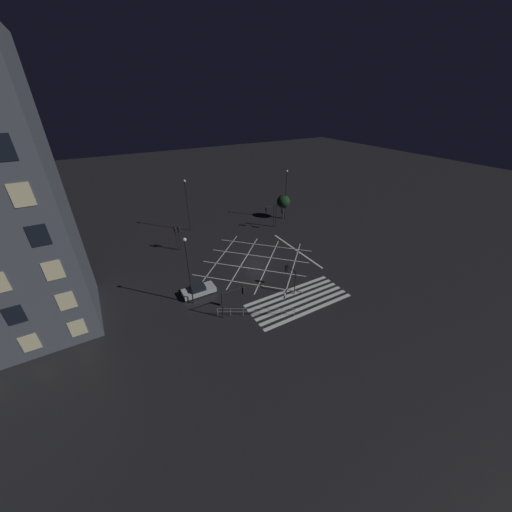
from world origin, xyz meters
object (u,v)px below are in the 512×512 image
(street_lamp_east, at_px, (187,199))
(street_lamp_west, at_px, (286,189))
(traffic_light_sw_main, at_px, (235,295))
(traffic_light_median_south, at_px, (290,273))
(street_lamp_far, at_px, (188,264))
(traffic_light_ne_cross, at_px, (279,212))
(traffic_light_ne_main, at_px, (269,212))
(traffic_light_nw_cross, at_px, (176,234))
(street_tree_near, at_px, (283,202))
(traffic_light_nw_main, at_px, (179,233))
(waiting_car, at_px, (198,290))

(street_lamp_east, height_order, street_lamp_west, street_lamp_west)
(traffic_light_sw_main, height_order, traffic_light_median_south, traffic_light_sw_main)
(street_lamp_east, height_order, street_lamp_far, street_lamp_east)
(traffic_light_ne_cross, xyz_separation_m, traffic_light_ne_main, (-1.29, 1.30, -0.20))
(traffic_light_nw_cross, distance_m, traffic_light_sw_main, 17.97)
(street_lamp_west, bearing_deg, street_tree_near, 104.09)
(traffic_light_nw_main, distance_m, street_tree_near, 21.79)
(street_lamp_west, relative_size, street_tree_near, 2.02)
(traffic_light_sw_main, bearing_deg, traffic_light_nw_cross, 94.49)
(street_lamp_far, bearing_deg, traffic_light_median_south, -15.98)
(traffic_light_nw_main, bearing_deg, traffic_light_ne_cross, -3.22)
(traffic_light_ne_cross, xyz_separation_m, street_tree_near, (3.55, 3.97, 0.13))
(traffic_light_nw_cross, distance_m, traffic_light_ne_main, 17.28)
(traffic_light_nw_cross, xyz_separation_m, street_tree_near, (22.12, 2.93, 0.45))
(traffic_light_median_south, relative_size, waiting_car, 0.82)
(traffic_light_nw_cross, relative_size, traffic_light_ne_main, 0.98)
(traffic_light_ne_cross, height_order, traffic_light_ne_main, traffic_light_ne_cross)
(traffic_light_nw_main, xyz_separation_m, street_lamp_far, (-2.77, -13.84, 2.59))
(traffic_light_median_south, bearing_deg, traffic_light_sw_main, 95.39)
(traffic_light_ne_cross, bearing_deg, traffic_light_sw_main, -45.48)
(traffic_light_sw_main, height_order, street_lamp_east, street_lamp_east)
(traffic_light_nw_cross, relative_size, waiting_car, 1.02)
(street_lamp_east, relative_size, street_lamp_west, 0.97)
(traffic_light_median_south, xyz_separation_m, traffic_light_ne_main, (7.96, 17.43, 0.66))
(traffic_light_ne_cross, bearing_deg, street_tree_near, 138.15)
(street_tree_near, relative_size, waiting_car, 1.16)
(traffic_light_ne_cross, height_order, street_tree_near, street_tree_near)
(traffic_light_ne_main, height_order, waiting_car, traffic_light_ne_main)
(traffic_light_ne_cross, bearing_deg, waiting_car, -59.82)
(street_tree_near, bearing_deg, traffic_light_nw_cross, -172.46)
(traffic_light_ne_main, distance_m, street_lamp_west, 6.12)
(traffic_light_sw_main, relative_size, traffic_light_nw_main, 0.85)
(street_lamp_west, bearing_deg, waiting_car, -147.44)
(traffic_light_nw_cross, bearing_deg, traffic_light_sw_main, 4.49)
(street_tree_near, bearing_deg, street_lamp_far, -145.41)
(street_lamp_east, distance_m, street_lamp_west, 18.48)
(traffic_light_median_south, distance_m, traffic_light_ne_cross, 18.61)
(traffic_light_median_south, height_order, traffic_light_ne_cross, traffic_light_ne_cross)
(street_lamp_far, distance_m, street_tree_near, 29.64)
(traffic_light_sw_main, relative_size, traffic_light_ne_main, 0.81)
(street_lamp_far, bearing_deg, traffic_light_nw_cross, 80.89)
(traffic_light_median_south, bearing_deg, waiting_car, 65.33)
(traffic_light_nw_cross, height_order, traffic_light_nw_main, traffic_light_nw_cross)
(traffic_light_nw_cross, relative_size, traffic_light_nw_main, 1.02)
(traffic_light_nw_main, bearing_deg, street_lamp_west, 6.44)
(street_tree_near, bearing_deg, traffic_light_ne_cross, -131.85)
(street_lamp_west, xyz_separation_m, street_lamp_far, (-24.47, -16.29, -0.44))
(street_lamp_west, bearing_deg, street_lamp_far, -146.35)
(street_tree_near, bearing_deg, traffic_light_ne_main, -151.14)
(traffic_light_sw_main, bearing_deg, street_lamp_east, 83.45)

